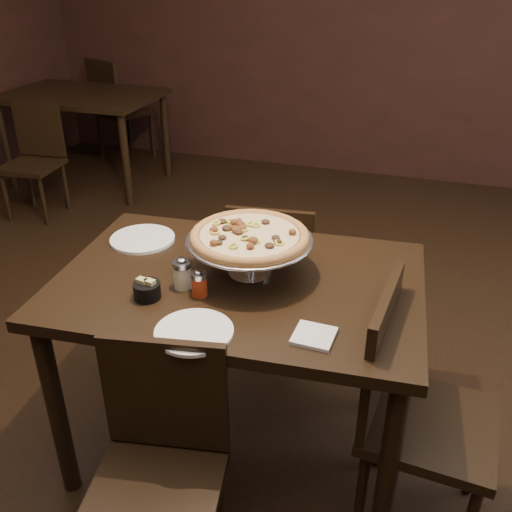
% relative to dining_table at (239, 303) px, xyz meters
% --- Properties ---
extents(room, '(6.04, 7.04, 2.84)m').
position_rel_dining_table_xyz_m(room, '(-0.02, 0.02, 0.70)').
color(room, black).
rests_on(room, ground).
extents(dining_table, '(1.36, 0.96, 0.81)m').
position_rel_dining_table_xyz_m(dining_table, '(0.00, 0.00, 0.00)').
color(dining_table, black).
rests_on(dining_table, ground).
extents(background_table, '(1.26, 0.84, 0.79)m').
position_rel_dining_table_xyz_m(background_table, '(-2.28, 2.49, -0.02)').
color(background_table, black).
rests_on(background_table, ground).
extents(pizza_stand, '(0.45, 0.45, 0.19)m').
position_rel_dining_table_xyz_m(pizza_stand, '(0.03, 0.04, 0.26)').
color(pizza_stand, '#B6B7BE').
rests_on(pizza_stand, dining_table).
extents(parmesan_shaker, '(0.07, 0.07, 0.12)m').
position_rel_dining_table_xyz_m(parmesan_shaker, '(-0.16, -0.12, 0.16)').
color(parmesan_shaker, beige).
rests_on(parmesan_shaker, dining_table).
extents(pepper_flake_shaker, '(0.06, 0.06, 0.10)m').
position_rel_dining_table_xyz_m(pepper_flake_shaker, '(-0.09, -0.15, 0.15)').
color(pepper_flake_shaker, maroon).
rests_on(pepper_flake_shaker, dining_table).
extents(packet_caddy, '(0.09, 0.09, 0.07)m').
position_rel_dining_table_xyz_m(packet_caddy, '(-0.25, -0.22, 0.14)').
color(packet_caddy, black).
rests_on(packet_caddy, dining_table).
extents(napkin_stack, '(0.13, 0.13, 0.01)m').
position_rel_dining_table_xyz_m(napkin_stack, '(0.34, -0.26, 0.11)').
color(napkin_stack, silver).
rests_on(napkin_stack, dining_table).
extents(plate_left, '(0.26, 0.26, 0.01)m').
position_rel_dining_table_xyz_m(plate_left, '(-0.47, 0.16, 0.11)').
color(plate_left, white).
rests_on(plate_left, dining_table).
extents(plate_near, '(0.24, 0.24, 0.01)m').
position_rel_dining_table_xyz_m(plate_near, '(-0.02, -0.36, 0.11)').
color(plate_near, white).
rests_on(plate_near, dining_table).
extents(serving_spatula, '(0.12, 0.12, 0.02)m').
position_rel_dining_table_xyz_m(serving_spatula, '(0.18, 0.02, 0.25)').
color(serving_spatula, '#B6B7BE').
rests_on(serving_spatula, pizza_stand).
extents(chair_far, '(0.44, 0.44, 0.85)m').
position_rel_dining_table_xyz_m(chair_far, '(-0.06, 0.64, -0.24)').
color(chair_far, black).
rests_on(chair_far, ground).
extents(chair_near, '(0.46, 0.46, 0.84)m').
position_rel_dining_table_xyz_m(chair_near, '(-0.06, -0.57, -0.24)').
color(chair_near, black).
rests_on(chair_near, ground).
extents(chair_side, '(0.46, 0.46, 0.92)m').
position_rel_dining_table_xyz_m(chair_side, '(0.65, -0.12, -0.20)').
color(chair_side, black).
rests_on(chair_side, ground).
extents(bg_chair_far, '(0.59, 0.59, 0.96)m').
position_rel_dining_table_xyz_m(bg_chair_far, '(-2.36, 3.15, -0.18)').
color(bg_chair_far, black).
rests_on(bg_chair_far, ground).
extents(bg_chair_near, '(0.42, 0.42, 0.84)m').
position_rel_dining_table_xyz_m(bg_chair_near, '(-2.30, 1.81, -0.25)').
color(bg_chair_near, black).
rests_on(bg_chair_near, ground).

